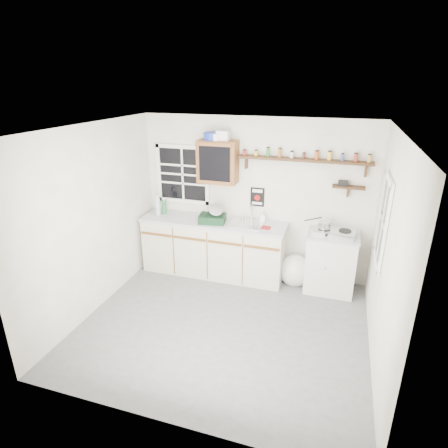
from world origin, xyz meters
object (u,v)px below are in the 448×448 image
object	(u,v)px
main_cabinet	(213,247)
upper_cabinet	(218,162)
spice_shelf	(305,159)
hotplate	(334,232)
right_cabinet	(330,262)
dish_rack	(213,216)

from	to	relation	value
main_cabinet	upper_cabinet	distance (m)	1.37
spice_shelf	hotplate	size ratio (longest dim) A/B	3.12
hotplate	upper_cabinet	bearing A→B (deg)	-177.35
right_cabinet	spice_shelf	bearing A→B (deg)	159.95
upper_cabinet	dish_rack	xyz separation A→B (m)	(-0.01, -0.22, -0.81)
main_cabinet	dish_rack	xyz separation A→B (m)	(0.03, -0.08, 0.56)
spice_shelf	right_cabinet	bearing A→B (deg)	-20.05
main_cabinet	dish_rack	bearing A→B (deg)	-68.79
upper_cabinet	dish_rack	distance (m)	0.84
right_cabinet	upper_cabinet	distance (m)	2.26
spice_shelf	upper_cabinet	bearing A→B (deg)	-176.92
main_cabinet	right_cabinet	distance (m)	1.84
dish_rack	hotplate	size ratio (longest dim) A/B	0.72
upper_cabinet	dish_rack	world-z (taller)	upper_cabinet
spice_shelf	dish_rack	xyz separation A→B (m)	(-1.29, -0.29, -0.91)
spice_shelf	main_cabinet	bearing A→B (deg)	-170.84
main_cabinet	hotplate	bearing A→B (deg)	0.17
right_cabinet	dish_rack	distance (m)	1.89
dish_rack	spice_shelf	bearing A→B (deg)	3.91
right_cabinet	hotplate	xyz separation A→B (m)	(0.01, -0.02, 0.49)
upper_cabinet	hotplate	world-z (taller)	upper_cabinet
main_cabinet	spice_shelf	distance (m)	1.99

